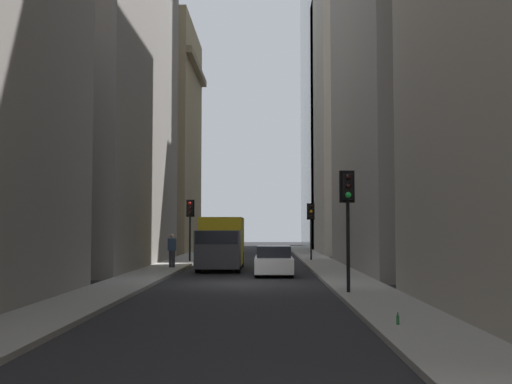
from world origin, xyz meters
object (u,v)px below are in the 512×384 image
(traffic_light_midblock, at_px, (190,216))
(traffic_light_far_junction, at_px, (311,218))
(pedestrian, at_px, (172,249))
(delivery_truck, at_px, (221,243))
(sedan_white, at_px, (274,261))
(discarded_bottle, at_px, (398,320))
(traffic_light_foreground, at_px, (348,202))

(traffic_light_midblock, relative_size, traffic_light_far_junction, 1.04)
(traffic_light_far_junction, distance_m, pedestrian, 11.25)
(delivery_truck, xyz_separation_m, pedestrian, (-0.22, 2.66, -0.33))
(sedan_white, relative_size, pedestrian, 2.37)
(pedestrian, bearing_deg, discarded_bottle, -156.93)
(traffic_light_far_junction, xyz_separation_m, pedestrian, (-7.60, 8.11, -1.77))
(traffic_light_far_junction, bearing_deg, pedestrian, 133.14)
(sedan_white, height_order, traffic_light_foreground, traffic_light_foreground)
(traffic_light_far_junction, height_order, pedestrian, traffic_light_far_junction)
(traffic_light_midblock, xyz_separation_m, pedestrian, (-5.77, 0.24, -1.89))
(traffic_light_far_junction, bearing_deg, discarded_bottle, 179.84)
(sedan_white, height_order, pedestrian, pedestrian)
(delivery_truck, xyz_separation_m, sedan_white, (-3.68, -2.80, -0.80))
(discarded_bottle, bearing_deg, traffic_light_foreground, 1.60)
(traffic_light_midblock, xyz_separation_m, traffic_light_far_junction, (1.83, -7.87, -0.12))
(sedan_white, xyz_separation_m, discarded_bottle, (-15.40, -2.57, -0.42))
(sedan_white, xyz_separation_m, traffic_light_midblock, (9.24, 5.23, 2.36))
(traffic_light_foreground, distance_m, discarded_bottle, 7.24)
(pedestrian, relative_size, discarded_bottle, 6.73)
(delivery_truck, distance_m, pedestrian, 2.69)
(traffic_light_far_junction, relative_size, pedestrian, 2.07)
(traffic_light_far_junction, bearing_deg, traffic_light_midblock, 103.07)
(traffic_light_foreground, xyz_separation_m, traffic_light_midblock, (18.01, 7.61, -0.13))
(traffic_light_foreground, bearing_deg, traffic_light_midblock, 22.91)
(delivery_truck, bearing_deg, discarded_bottle, -164.28)
(traffic_light_foreground, height_order, discarded_bottle, traffic_light_foreground)
(delivery_truck, relative_size, traffic_light_foreground, 1.58)
(sedan_white, distance_m, traffic_light_midblock, 10.87)
(pedestrian, bearing_deg, traffic_light_midblock, -2.35)
(sedan_white, distance_m, pedestrian, 6.49)
(traffic_light_midblock, bearing_deg, pedestrian, 177.65)
(traffic_light_foreground, relative_size, discarded_bottle, 15.18)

